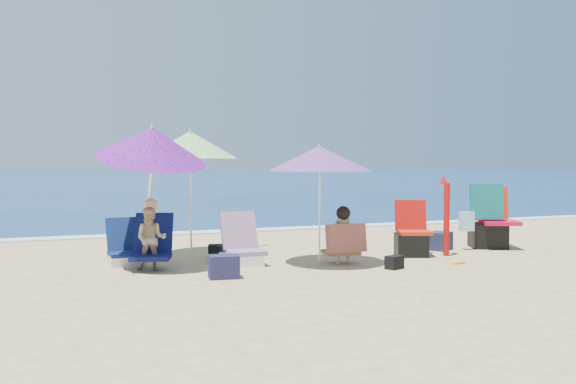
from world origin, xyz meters
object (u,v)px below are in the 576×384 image
object	(u,v)px
camp_chair_left	(411,239)
person_left	(151,238)
chair_rainbow	(242,251)
umbrella_striped	(190,145)
camp_chair_right	(488,225)
umbrella_blue	(152,144)
furled_umbrella	(446,212)
chair_navy	(125,253)
umbrella_turquoise	(319,159)
person_center	(344,236)

from	to	relation	value
camp_chair_left	person_left	bearing A→B (deg)	177.48
chair_rainbow	umbrella_striped	bearing A→B (deg)	113.02
umbrella_striped	camp_chair_right	bearing A→B (deg)	-11.71
camp_chair_left	camp_chair_right	world-z (taller)	camp_chair_right
umbrella_striped	camp_chair_right	xyz separation A→B (m)	(5.26, -1.09, -1.44)
umbrella_blue	furled_umbrella	distance (m)	4.94
umbrella_blue	chair_navy	distance (m)	1.77
camp_chair_left	person_left	size ratio (longest dim) A/B	0.89
umbrella_striped	person_left	world-z (taller)	umbrella_striped
umbrella_striped	camp_chair_left	xyz separation A→B (m)	(3.44, -1.41, -1.58)
umbrella_blue	camp_chair_left	size ratio (longest dim) A/B	2.43
umbrella_striped	umbrella_blue	distance (m)	1.37
chair_rainbow	camp_chair_left	xyz separation A→B (m)	(2.92, -0.17, 0.07)
furled_umbrella	chair_rainbow	distance (m)	3.53
person_left	umbrella_striped	bearing A→B (deg)	55.27
umbrella_turquoise	camp_chair_left	distance (m)	2.25
umbrella_striped	chair_navy	distance (m)	2.12
camp_chair_left	camp_chair_right	size ratio (longest dim) A/B	0.79
umbrella_striped	chair_navy	bearing A→B (deg)	-152.12
furled_umbrella	chair_navy	distance (m)	5.27
umbrella_striped	furled_umbrella	bearing A→B (deg)	-21.72
camp_chair_right	camp_chair_left	bearing A→B (deg)	-170.07
camp_chair_left	person_center	size ratio (longest dim) A/B	1.03
camp_chair_left	person_left	distance (m)	4.30
furled_umbrella	chair_navy	bearing A→B (deg)	169.21
chair_navy	umbrella_striped	bearing A→B (deg)	27.88
chair_navy	furled_umbrella	bearing A→B (deg)	-10.79
chair_navy	chair_rainbow	xyz separation A→B (m)	(1.68, -0.63, 0.02)
umbrella_striped	furled_umbrella	distance (m)	4.44
camp_chair_right	person_left	world-z (taller)	camp_chair_right
umbrella_blue	person_center	world-z (taller)	umbrella_blue
chair_rainbow	person_left	world-z (taller)	person_left
umbrella_blue	camp_chair_left	distance (m)	4.54
umbrella_striped	chair_rainbow	bearing A→B (deg)	-66.98
furled_umbrella	person_center	distance (m)	2.03
chair_navy	person_center	bearing A→B (deg)	-20.39
furled_umbrella	chair_rainbow	bearing A→B (deg)	174.17
umbrella_turquoise	person_left	world-z (taller)	umbrella_turquoise
camp_chair_left	camp_chair_right	xyz separation A→B (m)	(1.82, 0.32, 0.15)
umbrella_blue	person_center	bearing A→B (deg)	-13.38
umbrella_turquoise	person_left	xyz separation A→B (m)	(-2.50, 0.40, -1.16)
umbrella_blue	camp_chair_left	xyz separation A→B (m)	(4.25, -0.29, -1.57)
umbrella_striped	furled_umbrella	xyz separation A→B (m)	(3.99, -1.59, -1.12)
umbrella_turquoise	person_center	size ratio (longest dim) A/B	2.08
chair_rainbow	person_center	xyz separation A→B (m)	(1.47, -0.54, 0.23)
furled_umbrella	person_left	size ratio (longest dim) A/B	1.31
umbrella_blue	person_center	distance (m)	3.21
furled_umbrella	chair_rainbow	xyz separation A→B (m)	(-3.47, 0.35, -0.53)
chair_rainbow	person_left	bearing A→B (deg)	179.30
furled_umbrella	person_center	world-z (taller)	furled_umbrella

